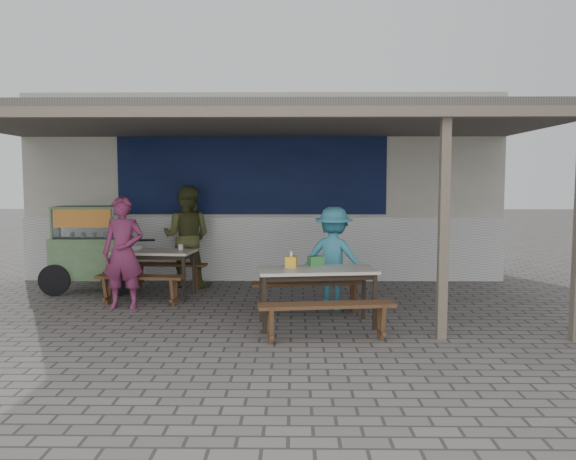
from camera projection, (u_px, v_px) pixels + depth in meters
The scene contains 17 objects.
ground at pixel (251, 319), 7.62m from camera, with size 60.00×60.00×0.00m, color slate.
back_wall at pixel (264, 189), 11.04m from camera, with size 9.00×1.28×3.50m.
warung_roof at pixel (255, 124), 8.28m from camera, with size 9.00×4.21×2.81m.
table_left at pixel (155, 256), 9.06m from camera, with size 1.31×0.81×0.75m.
bench_left_street at pixel (140, 283), 8.46m from camera, with size 1.37×0.42×0.45m.
bench_left_wall at pixel (168, 270), 9.72m from camera, with size 1.37×0.42×0.45m.
table_right at pixel (317, 274), 7.20m from camera, with size 1.58×0.87×0.75m.
bench_right_street at pixel (327, 312), 6.53m from camera, with size 1.63×0.48×0.45m.
bench_right_wall at pixel (308, 289), 7.94m from camera, with size 1.63×0.48×0.45m.
vendor_cart at pixel (91, 246), 9.41m from camera, with size 1.82×0.75×1.45m.
patron_street_side at pixel (123, 253), 8.19m from camera, with size 0.60×0.39×1.65m, color #792B52.
patron_wall_side at pixel (187, 237), 9.89m from camera, with size 0.87×0.68×1.78m, color #4D502A.
patron_right_table at pixel (334, 258), 8.16m from camera, with size 0.97×0.56×1.50m, color teal.
tissue_box at pixel (291, 262), 7.30m from camera, with size 0.14×0.14×0.14m, color gold.
donation_box at pixel (316, 261), 7.42m from camera, with size 0.19×0.13×0.13m, color #35783E.
condiment_jar at pixel (181, 247), 9.16m from camera, with size 0.08×0.08×0.09m, color silver.
condiment_bowl at pixel (138, 248), 9.22m from camera, with size 0.21×0.21×0.05m, color white.
Camera 1 is at (0.60, -7.48, 1.87)m, focal length 35.00 mm.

